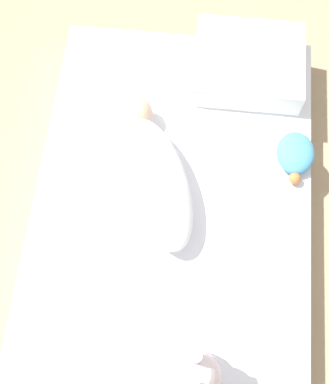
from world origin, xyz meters
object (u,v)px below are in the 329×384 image
pillow (248,64)px  turtle_plush (295,154)px  swaddled_baby (155,175)px  bunny_plush (191,376)px

pillow → turtle_plush: bearing=28.0°
swaddled_baby → bunny_plush: size_ratio=1.78×
swaddled_baby → bunny_plush: bearing=174.0°
bunny_plush → turtle_plush: 0.83m
swaddled_baby → turtle_plush: swaddled_baby is taller
swaddled_baby → bunny_plush: (0.62, 0.17, 0.05)m
pillow → turtle_plush: (0.34, 0.18, -0.02)m
bunny_plush → turtle_plush: (-0.77, 0.30, -0.09)m
swaddled_baby → turtle_plush: (-0.15, 0.47, -0.04)m
pillow → bunny_plush: bearing=-6.1°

